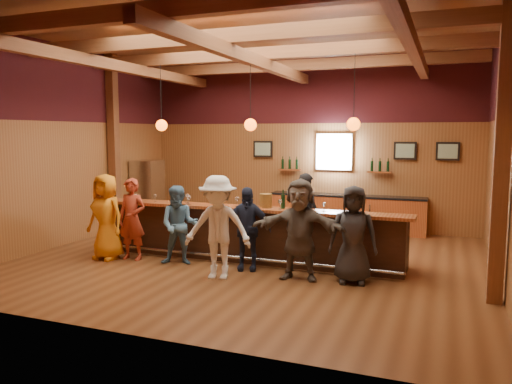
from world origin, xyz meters
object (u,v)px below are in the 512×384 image
bar_counter (254,233)px  ice_bucket (266,201)px  back_bar_cabinet (346,213)px  bartender (306,213)px  stainless_fridge (148,193)px  bottle_a (283,201)px  customer_redvest (132,219)px  customer_white (218,227)px  customer_dark (353,235)px  customer_orange (106,217)px  customer_navy (247,229)px  customer_brown (299,229)px  customer_denim (179,225)px

bar_counter → ice_bucket: bearing=-36.5°
back_bar_cabinet → bartender: size_ratio=2.35×
stainless_fridge → bottle_a: (4.81, -2.72, 0.35)m
back_bar_cabinet → customer_redvest: 5.68m
customer_white → customer_dark: (2.24, 0.60, -0.08)m
customer_orange → customer_dark: 4.94m
bartender → ice_bucket: bartender is taller
customer_orange → customer_dark: bearing=7.9°
bottle_a → customer_redvest: bearing=-167.6°
customer_navy → stainless_fridge: bearing=128.6°
back_bar_cabinet → customer_dark: customer_dark is taller
stainless_fridge → customer_navy: size_ratio=1.16×
back_bar_cabinet → customer_brown: 4.62m
customer_brown → back_bar_cabinet: bearing=86.3°
bar_counter → customer_redvest: size_ratio=3.83×
customer_orange → customer_redvest: (0.51, 0.15, -0.04)m
customer_denim → bar_counter: bearing=18.4°
customer_redvest → ice_bucket: customer_redvest is taller
customer_orange → bottle_a: size_ratio=4.79×
bartender → customer_dark: bearing=148.7°
customer_orange → ice_bucket: customer_orange is taller
bartender → bottle_a: 1.32m
bartender → back_bar_cabinet: bearing=-75.1°
customer_redvest → customer_dark: 4.43m
customer_orange → bottle_a: bearing=18.9°
customer_denim → bottle_a: customer_denim is taller
back_bar_cabinet → ice_bucket: bearing=-102.4°
customer_redvest → customer_dark: (4.43, 0.02, 0.01)m
customer_denim → customer_dark: customer_dark is taller
customer_orange → customer_navy: customer_orange is taller
customer_navy → ice_bucket: 0.74m
bar_counter → customer_orange: (-2.79, -1.07, 0.34)m
ice_bucket → customer_navy: bearing=-108.0°
ice_bucket → bartender: bearing=69.4°
customer_denim → bartender: 2.76m
customer_navy → customer_brown: 1.11m
back_bar_cabinet → stainless_fridge: size_ratio=2.22×
customer_dark → bottle_a: bearing=147.3°
back_bar_cabinet → customer_white: bearing=-104.1°
customer_white → customer_redvest: bearing=155.2°
customer_denim → customer_brown: (2.45, -0.12, 0.11)m
customer_dark → back_bar_cabinet: bearing=93.2°
customer_navy → bartender: size_ratio=0.92×
bottle_a → customer_orange: bearing=-167.1°
customer_brown → stainless_fridge: bearing=142.5°
bar_counter → customer_denim: customer_denim is taller
back_bar_cabinet → bottle_a: size_ratio=11.10×
bar_counter → ice_bucket: size_ratio=23.81×
back_bar_cabinet → ice_bucket: size_ratio=15.12×
customer_redvest → customer_denim: (1.07, 0.01, -0.05)m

